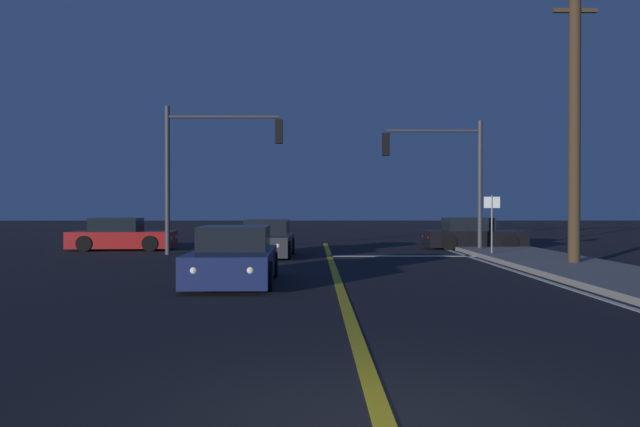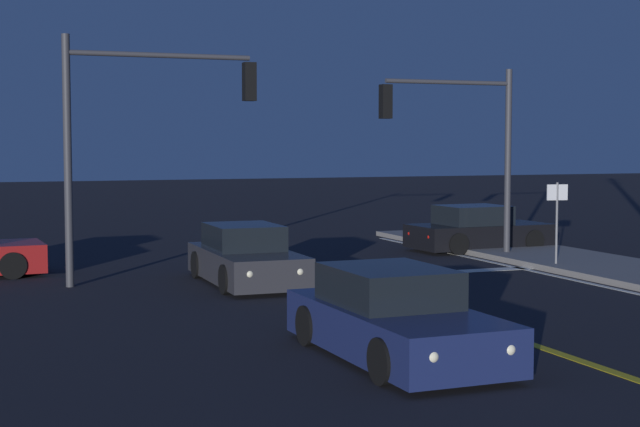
{
  "view_description": "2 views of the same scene",
  "coord_description": "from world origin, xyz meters",
  "px_view_note": "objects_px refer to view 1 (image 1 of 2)",
  "views": [
    {
      "loc": [
        -0.58,
        -5.26,
        1.79
      ],
      "look_at": [
        -0.37,
        15.95,
        1.58
      ],
      "focal_mm": 36.29,
      "sensor_mm": 36.0,
      "label": 1
    },
    {
      "loc": [
        -8.72,
        -3.1,
        3.21
      ],
      "look_at": [
        -1.43,
        15.66,
        1.75
      ],
      "focal_mm": 54.97,
      "sensor_mm": 36.0,
      "label": 2
    }
  ],
  "objects_px": {
    "car_mid_block_black": "(472,235)",
    "utility_pole_right": "(574,111)",
    "car_side_waiting_charcoal": "(267,240)",
    "traffic_signal_near_right": "(443,164)",
    "car_following_oncoming_navy": "(234,258)",
    "traffic_signal_far_left": "(211,155)",
    "car_parked_curb_red": "(121,236)",
    "street_sign_corner": "(492,215)"
  },
  "relations": [
    {
      "from": "car_mid_block_black",
      "to": "street_sign_corner",
      "type": "xyz_separation_m",
      "value": [
        -0.44,
        -4.63,
        0.91
      ]
    },
    {
      "from": "car_following_oncoming_navy",
      "to": "car_side_waiting_charcoal",
      "type": "distance_m",
      "value": 8.19
    },
    {
      "from": "car_side_waiting_charcoal",
      "to": "utility_pole_right",
      "type": "xyz_separation_m",
      "value": [
        9.45,
        -4.26,
        4.06
      ]
    },
    {
      "from": "traffic_signal_near_right",
      "to": "utility_pole_right",
      "type": "relative_size",
      "value": 0.58
    },
    {
      "from": "car_following_oncoming_navy",
      "to": "traffic_signal_far_left",
      "type": "xyz_separation_m",
      "value": [
        -2.0,
        9.13,
        3.18
      ]
    },
    {
      "from": "car_mid_block_black",
      "to": "utility_pole_right",
      "type": "height_order",
      "value": "utility_pole_right"
    },
    {
      "from": "car_parked_curb_red",
      "to": "utility_pole_right",
      "type": "height_order",
      "value": "utility_pole_right"
    },
    {
      "from": "car_side_waiting_charcoal",
      "to": "traffic_signal_far_left",
      "type": "relative_size",
      "value": 0.78
    },
    {
      "from": "traffic_signal_far_left",
      "to": "street_sign_corner",
      "type": "height_order",
      "value": "traffic_signal_far_left"
    },
    {
      "from": "car_parked_curb_red",
      "to": "traffic_signal_far_left",
      "type": "relative_size",
      "value": 0.77
    },
    {
      "from": "car_mid_block_black",
      "to": "traffic_signal_near_right",
      "type": "height_order",
      "value": "traffic_signal_near_right"
    },
    {
      "from": "utility_pole_right",
      "to": "street_sign_corner",
      "type": "distance_m",
      "value": 5.13
    },
    {
      "from": "car_side_waiting_charcoal",
      "to": "car_parked_curb_red",
      "type": "relative_size",
      "value": 1.01
    },
    {
      "from": "car_parked_curb_red",
      "to": "traffic_signal_far_left",
      "type": "height_order",
      "value": "traffic_signal_far_left"
    },
    {
      "from": "car_parked_curb_red",
      "to": "car_following_oncoming_navy",
      "type": "bearing_deg",
      "value": 25.12
    },
    {
      "from": "car_following_oncoming_navy",
      "to": "car_mid_block_black",
      "type": "bearing_deg",
      "value": -125.93
    },
    {
      "from": "car_parked_curb_red",
      "to": "car_mid_block_black",
      "type": "bearing_deg",
      "value": 89.98
    },
    {
      "from": "car_mid_block_black",
      "to": "car_parked_curb_red",
      "type": "height_order",
      "value": "same"
    },
    {
      "from": "traffic_signal_near_right",
      "to": "car_parked_curb_red",
      "type": "bearing_deg",
      "value": -5.12
    },
    {
      "from": "car_mid_block_black",
      "to": "utility_pole_right",
      "type": "relative_size",
      "value": 0.47
    },
    {
      "from": "traffic_signal_near_right",
      "to": "street_sign_corner",
      "type": "xyz_separation_m",
      "value": [
        1.2,
        -2.8,
        -2.02
      ]
    },
    {
      "from": "car_following_oncoming_navy",
      "to": "car_mid_block_black",
      "type": "xyz_separation_m",
      "value": [
        8.68,
        12.35,
        -0.0
      ]
    },
    {
      "from": "car_parked_curb_red",
      "to": "street_sign_corner",
      "type": "relative_size",
      "value": 1.95
    },
    {
      "from": "utility_pole_right",
      "to": "street_sign_corner",
      "type": "bearing_deg",
      "value": 110.2
    },
    {
      "from": "car_following_oncoming_navy",
      "to": "street_sign_corner",
      "type": "xyz_separation_m",
      "value": [
        8.24,
        7.73,
        0.91
      ]
    },
    {
      "from": "traffic_signal_near_right",
      "to": "car_side_waiting_charcoal",
      "type": "bearing_deg",
      "value": 18.87
    },
    {
      "from": "car_mid_block_black",
      "to": "utility_pole_right",
      "type": "bearing_deg",
      "value": 4.42
    },
    {
      "from": "car_side_waiting_charcoal",
      "to": "street_sign_corner",
      "type": "height_order",
      "value": "street_sign_corner"
    },
    {
      "from": "car_following_oncoming_navy",
      "to": "utility_pole_right",
      "type": "bearing_deg",
      "value": -158.69
    },
    {
      "from": "traffic_signal_near_right",
      "to": "car_following_oncoming_navy",
      "type": "bearing_deg",
      "value": 56.23
    },
    {
      "from": "car_parked_curb_red",
      "to": "utility_pole_right",
      "type": "bearing_deg",
      "value": 61.21
    },
    {
      "from": "car_mid_block_black",
      "to": "utility_pole_right",
      "type": "distance_m",
      "value": 9.41
    },
    {
      "from": "car_side_waiting_charcoal",
      "to": "traffic_signal_near_right",
      "type": "height_order",
      "value": "traffic_signal_near_right"
    },
    {
      "from": "car_parked_curb_red",
      "to": "traffic_signal_far_left",
      "type": "xyz_separation_m",
      "value": [
        4.13,
        -2.58,
        3.18
      ]
    },
    {
      "from": "car_mid_block_black",
      "to": "traffic_signal_far_left",
      "type": "height_order",
      "value": "traffic_signal_far_left"
    },
    {
      "from": "car_following_oncoming_navy",
      "to": "traffic_signal_near_right",
      "type": "relative_size",
      "value": 0.86
    },
    {
      "from": "car_mid_block_black",
      "to": "street_sign_corner",
      "type": "distance_m",
      "value": 4.74
    },
    {
      "from": "traffic_signal_near_right",
      "to": "traffic_signal_far_left",
      "type": "bearing_deg",
      "value": 8.8
    },
    {
      "from": "car_following_oncoming_navy",
      "to": "car_parked_curb_red",
      "type": "distance_m",
      "value": 13.22
    },
    {
      "from": "traffic_signal_near_right",
      "to": "street_sign_corner",
      "type": "relative_size",
      "value": 2.37
    },
    {
      "from": "car_following_oncoming_navy",
      "to": "car_parked_curb_red",
      "type": "xyz_separation_m",
      "value": [
        -6.13,
        11.71,
        -0.0
      ]
    },
    {
      "from": "car_following_oncoming_navy",
      "to": "traffic_signal_near_right",
      "type": "height_order",
      "value": "traffic_signal_near_right"
    }
  ]
}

